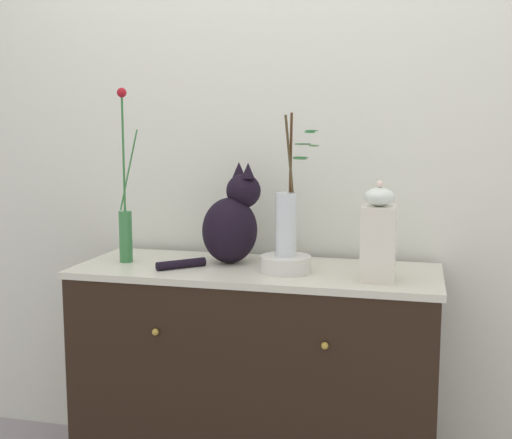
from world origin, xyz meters
TOP-DOWN VIEW (x-y plane):
  - wall_back at (0.00, 0.33)m, footprint 4.40×0.08m
  - sideboard at (0.00, -0.00)m, footprint 1.34×0.52m
  - cat_sitting at (-0.11, 0.07)m, footprint 0.37×0.36m
  - vase_slim_green at (-0.51, -0.02)m, footprint 0.09×0.05m
  - bowl_porcelain at (0.12, -0.05)m, footprint 0.18×0.18m
  - vase_glass_clear at (0.13, -0.05)m, footprint 0.17×0.12m
  - jar_lidded_porcelain at (0.45, -0.10)m, footprint 0.11×0.11m

SIDE VIEW (x-z plane):
  - sideboard at x=0.00m, z-range 0.00..0.86m
  - bowl_porcelain at x=0.12m, z-range 0.86..0.92m
  - jar_lidded_porcelain at x=0.45m, z-range 0.85..1.19m
  - cat_sitting at x=-0.11m, z-range 0.83..1.21m
  - vase_slim_green at x=-0.51m, z-range 0.69..1.36m
  - vase_glass_clear at x=0.13m, z-range 0.81..1.31m
  - wall_back at x=0.00m, z-range 0.00..2.60m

